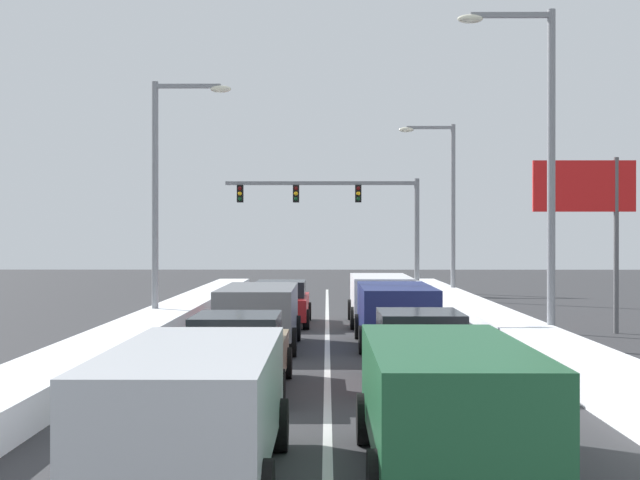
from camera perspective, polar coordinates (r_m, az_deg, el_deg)
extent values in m
plane|color=#333335|center=(22.21, 0.47, -7.60)|extent=(120.00, 120.00, 0.00)
cube|color=silver|center=(26.63, 0.47, -6.29)|extent=(0.14, 49.00, 0.01)
cube|color=white|center=(27.12, 11.79, -5.52)|extent=(1.59, 49.00, 0.63)
cube|color=white|center=(27.11, -10.86, -5.53)|extent=(1.68, 49.00, 0.62)
cube|color=#1E5633|center=(11.50, 8.12, -9.66)|extent=(1.95, 4.90, 1.25)
cube|color=black|center=(9.11, 10.18, -10.52)|extent=(1.56, 0.06, 0.55)
cube|color=red|center=(9.10, 5.19, -12.94)|extent=(0.20, 0.08, 0.28)
cube|color=red|center=(9.35, 14.99, -12.58)|extent=(0.20, 0.08, 0.28)
cylinder|color=black|center=(13.21, 2.92, -11.34)|extent=(0.25, 0.74, 0.74)
cylinder|color=black|center=(13.43, 11.25, -11.16)|extent=(0.25, 0.74, 0.74)
cube|color=maroon|center=(18.35, 6.34, -7.26)|extent=(1.82, 4.50, 0.70)
cube|color=black|center=(18.14, 6.39, -5.43)|extent=(1.64, 2.20, 0.55)
cube|color=red|center=(16.11, 4.68, -7.88)|extent=(0.24, 0.08, 0.14)
cube|color=red|center=(16.27, 9.59, -7.80)|extent=(0.24, 0.08, 0.14)
cylinder|color=black|center=(19.86, 3.30, -7.56)|extent=(0.22, 0.66, 0.66)
cylinder|color=black|center=(20.03, 8.44, -7.50)|extent=(0.22, 0.66, 0.66)
cylinder|color=black|center=(16.80, 3.83, -8.99)|extent=(0.22, 0.66, 0.66)
cylinder|color=black|center=(16.99, 9.91, -8.89)|extent=(0.22, 0.66, 0.66)
cube|color=navy|center=(24.74, 4.87, -4.36)|extent=(1.95, 4.90, 1.25)
cube|color=black|center=(22.32, 5.34, -4.15)|extent=(1.56, 0.06, 0.55)
cube|color=red|center=(22.31, 3.34, -5.12)|extent=(0.20, 0.08, 0.28)
cube|color=red|center=(22.45, 7.33, -5.09)|extent=(0.20, 0.08, 0.28)
cylinder|color=black|center=(26.44, 2.51, -5.54)|extent=(0.25, 0.74, 0.74)
cylinder|color=black|center=(26.58, 6.64, -5.51)|extent=(0.25, 0.74, 0.74)
cylinder|color=black|center=(23.06, 2.81, -6.38)|extent=(0.25, 0.74, 0.74)
cylinder|color=black|center=(23.22, 7.55, -6.34)|extent=(0.25, 0.74, 0.74)
cube|color=silver|center=(30.84, 3.88, -3.46)|extent=(1.95, 4.90, 1.25)
cube|color=black|center=(28.42, 4.17, -3.22)|extent=(1.56, 0.06, 0.55)
cube|color=red|center=(28.41, 2.59, -3.97)|extent=(0.20, 0.08, 0.28)
cube|color=red|center=(28.51, 5.74, -3.96)|extent=(0.20, 0.08, 0.28)
cylinder|color=black|center=(32.54, 2.01, -4.46)|extent=(0.25, 0.74, 0.74)
cylinder|color=black|center=(32.64, 5.38, -4.45)|extent=(0.25, 0.74, 0.74)
cylinder|color=black|center=(29.15, 2.20, -5.00)|extent=(0.25, 0.74, 0.74)
cylinder|color=black|center=(29.27, 5.95, -4.98)|extent=(0.25, 0.74, 0.74)
cube|color=#B7BABF|center=(11.10, -8.12, -10.01)|extent=(1.95, 4.90, 1.25)
cube|color=black|center=(8.72, -10.53, -11.00)|extent=(1.56, 0.06, 0.55)
cube|color=red|center=(8.99, -15.54, -13.11)|extent=(0.20, 0.08, 0.28)
cube|color=red|center=(8.70, -5.32, -13.55)|extent=(0.20, 0.08, 0.28)
cylinder|color=black|center=(13.04, -11.22, -11.50)|extent=(0.25, 0.74, 0.74)
cylinder|color=black|center=(12.80, -2.64, -11.72)|extent=(0.25, 0.74, 0.74)
cube|color=#937F60|center=(17.65, -5.29, -7.56)|extent=(1.82, 4.50, 0.70)
cube|color=black|center=(17.43, -5.34, -5.65)|extent=(1.64, 2.20, 0.55)
cube|color=red|center=(15.56, -8.67, -8.16)|extent=(0.24, 0.08, 0.14)
cube|color=red|center=(15.41, -3.53, -8.24)|extent=(0.24, 0.08, 0.14)
cylinder|color=black|center=(19.32, -7.47, -7.78)|extent=(0.22, 0.66, 0.66)
cylinder|color=black|center=(19.16, -2.15, -7.85)|extent=(0.22, 0.66, 0.66)
cylinder|color=black|center=(16.29, -9.00, -9.28)|extent=(0.22, 0.66, 0.66)
cylinder|color=black|center=(16.10, -2.65, -9.39)|extent=(0.22, 0.66, 0.66)
cube|color=slate|center=(24.20, -3.94, -4.47)|extent=(1.95, 4.90, 1.25)
cube|color=black|center=(21.78, -4.42, -4.26)|extent=(1.56, 0.06, 0.55)
cube|color=red|center=(21.91, -6.46, -5.22)|extent=(0.20, 0.08, 0.28)
cube|color=red|center=(21.78, -2.37, -5.25)|extent=(0.20, 0.08, 0.28)
cylinder|color=black|center=(26.04, -5.75, -5.63)|extent=(0.25, 0.74, 0.74)
cylinder|color=black|center=(25.90, -1.53, -5.66)|extent=(0.25, 0.74, 0.74)
cylinder|color=black|center=(22.68, -6.69, -6.49)|extent=(0.25, 0.74, 0.74)
cylinder|color=black|center=(22.52, -1.83, -6.54)|extent=(0.25, 0.74, 0.74)
cube|color=maroon|center=(30.66, -2.49, -4.26)|extent=(1.82, 4.50, 0.70)
cube|color=black|center=(30.47, -2.51, -3.14)|extent=(1.64, 2.20, 0.55)
cube|color=red|center=(28.51, -4.11, -4.35)|extent=(0.24, 0.08, 0.14)
cube|color=red|center=(28.43, -1.33, -4.36)|extent=(0.24, 0.08, 0.14)
cylinder|color=black|center=(32.29, -3.93, -4.57)|extent=(0.22, 0.66, 0.66)
cylinder|color=black|center=(32.20, -0.76, -4.58)|extent=(0.22, 0.66, 0.66)
cylinder|color=black|center=(29.21, -4.40, -5.07)|extent=(0.22, 0.66, 0.66)
cylinder|color=black|center=(29.11, -0.89, -5.09)|extent=(0.22, 0.66, 0.66)
cylinder|color=slate|center=(48.98, 6.20, 0.30)|extent=(0.28, 0.28, 6.20)
cube|color=slate|center=(48.82, 0.07, 3.65)|extent=(10.46, 0.20, 0.20)
cube|color=black|center=(48.82, 2.46, 2.97)|extent=(0.34, 0.34, 0.95)
sphere|color=#4C0A0A|center=(48.64, 2.47, 3.32)|extent=(0.22, 0.22, 0.22)
sphere|color=#F2AD14|center=(48.63, 2.47, 2.98)|extent=(0.22, 0.22, 0.22)
sphere|color=#0C3819|center=(48.62, 2.47, 2.65)|extent=(0.22, 0.22, 0.22)
cube|color=black|center=(48.82, -1.54, 2.97)|extent=(0.34, 0.34, 0.95)
sphere|color=#4C0A0A|center=(48.64, -1.55, 3.32)|extent=(0.22, 0.22, 0.22)
sphere|color=#F2AD14|center=(48.63, -1.55, 2.98)|extent=(0.22, 0.22, 0.22)
sphere|color=#0C3819|center=(48.62, -1.55, 2.65)|extent=(0.22, 0.22, 0.22)
cube|color=black|center=(49.02, -5.12, 2.96)|extent=(0.34, 0.34, 0.95)
sphere|color=#4C0A0A|center=(48.85, -5.14, 3.31)|extent=(0.22, 0.22, 0.22)
sphere|color=#F2AD14|center=(48.83, -5.14, 2.97)|extent=(0.22, 0.22, 0.22)
sphere|color=#0C3819|center=(48.82, -5.14, 2.64)|extent=(0.22, 0.22, 0.22)
cylinder|color=gray|center=(25.03, 14.55, 3.80)|extent=(0.22, 0.22, 9.18)
cube|color=gray|center=(25.46, 12.08, 13.86)|extent=(2.20, 0.14, 0.14)
ellipsoid|color=#EAE5C6|center=(25.24, 9.57, 13.75)|extent=(0.70, 0.36, 0.24)
cylinder|color=gray|center=(42.48, 8.49, 1.74)|extent=(0.22, 0.22, 8.32)
cube|color=gray|center=(42.64, 7.02, 7.14)|extent=(2.20, 0.14, 0.14)
ellipsoid|color=#EAE5C6|center=(42.51, 5.53, 7.02)|extent=(0.70, 0.36, 0.24)
cylinder|color=gray|center=(30.35, -10.49, 2.25)|extent=(0.22, 0.22, 8.20)
cube|color=gray|center=(30.56, -8.44, 9.70)|extent=(2.20, 0.14, 0.14)
ellipsoid|color=#EAE5C6|center=(30.39, -6.36, 9.56)|extent=(0.70, 0.36, 0.24)
cylinder|color=#59595B|center=(28.77, 14.59, -0.33)|extent=(0.16, 0.16, 5.50)
cylinder|color=#59595B|center=(29.32, 18.39, -0.32)|extent=(0.16, 0.16, 5.50)
cube|color=red|center=(29.07, 16.51, 3.32)|extent=(3.20, 0.12, 1.60)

